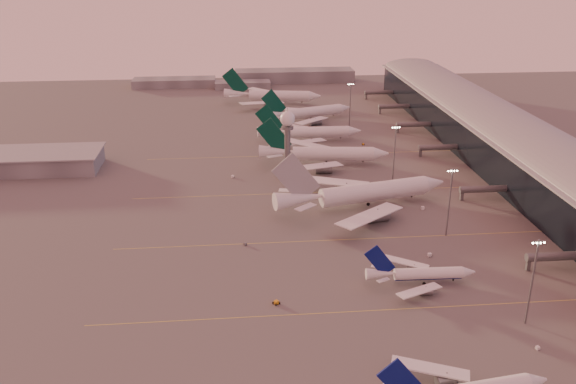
{
  "coord_description": "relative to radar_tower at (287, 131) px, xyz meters",
  "views": [
    {
      "loc": [
        -18.74,
        -132.59,
        93.28
      ],
      "look_at": [
        1.56,
        81.41,
        8.0
      ],
      "focal_mm": 38.0,
      "sensor_mm": 36.0,
      "label": 1
    }
  ],
  "objects": [
    {
      "name": "widebody_white",
      "position": [
        26.04,
        -37.38,
        -16.51
      ],
      "size": [
        71.51,
        56.65,
        25.57
      ],
      "color": "white",
      "rests_on": "ground"
    },
    {
      "name": "gsv_catering_a",
      "position": [
        50.96,
        -131.43,
        -19.14
      ],
      "size": [
        4.78,
        3.07,
        3.62
      ],
      "color": "silver",
      "rests_on": "ground"
    },
    {
      "name": "gsv_tug_hangar",
      "position": [
        43.37,
        43.38,
        -20.5
      ],
      "size": [
        3.36,
        2.39,
        0.88
      ],
      "color": "orange",
      "rests_on": "ground"
    },
    {
      "name": "radar_tower",
      "position": [
        0.0,
        0.0,
        0.0
      ],
      "size": [
        6.4,
        6.4,
        31.1
      ],
      "color": "#5B5D63",
      "rests_on": "ground"
    },
    {
      "name": "mast_d",
      "position": [
        43.0,
        80.0,
        -7.21
      ],
      "size": [
        3.6,
        0.56,
        25.0
      ],
      "color": "#5B5D63",
      "rests_on": "ground"
    },
    {
      "name": "narrowbody_mid",
      "position": [
        31.01,
        -96.68,
        -18.25
      ],
      "size": [
        34.18,
        27.28,
        13.35
      ],
      "color": "white",
      "rests_on": "ground"
    },
    {
      "name": "gsv_truck_b",
      "position": [
        39.74,
        -80.02,
        -19.72
      ],
      "size": [
        6.3,
        3.37,
        2.41
      ],
      "color": "silver",
      "rests_on": "ground"
    },
    {
      "name": "ground",
      "position": [
        -5.0,
        -120.0,
        -20.95
      ],
      "size": [
        700.0,
        700.0,
        0.0
      ],
      "primitive_type": "plane",
      "color": "#575454",
      "rests_on": "ground"
    },
    {
      "name": "terminal",
      "position": [
        102.88,
        -9.91,
        -10.43
      ],
      "size": [
        57.0,
        362.0,
        23.04
      ],
      "color": "black",
      "rests_on": "ground"
    },
    {
      "name": "gsv_tug_far",
      "position": [
        4.98,
        -17.21,
        -20.41
      ],
      "size": [
        3.45,
        4.22,
        1.04
      ],
      "color": "silver",
      "rests_on": "ground"
    },
    {
      "name": "taxiway_markings",
      "position": [
        25.0,
        -64.0,
        -20.94
      ],
      "size": [
        180.0,
        185.25,
        0.02
      ],
      "color": "gold",
      "rests_on": "ground"
    },
    {
      "name": "gsv_catering_b",
      "position": [
        48.94,
        -41.79,
        -18.64
      ],
      "size": [
        5.64,
        2.72,
        4.61
      ],
      "color": "silver",
      "rests_on": "ground"
    },
    {
      "name": "greentail_a",
      "position": [
        18.65,
        14.9,
        -16.99
      ],
      "size": [
        61.6,
        49.51,
        22.4
      ],
      "color": "white",
      "rests_on": "ground"
    },
    {
      "name": "mast_a",
      "position": [
        53.0,
        -120.0,
        -7.21
      ],
      "size": [
        3.6,
        0.56,
        25.0
      ],
      "color": "#5B5D63",
      "rests_on": "ground"
    },
    {
      "name": "greentail_c",
      "position": [
        21.08,
        94.6,
        -17.27
      ],
      "size": [
        55.32,
        43.96,
        20.83
      ],
      "color": "white",
      "rests_on": "ground"
    },
    {
      "name": "greentail_b",
      "position": [
        16.72,
        52.92,
        -17.37
      ],
      "size": [
        55.69,
        45.0,
        20.24
      ],
      "color": "white",
      "rests_on": "ground"
    },
    {
      "name": "gsv_truck_d",
      "position": [
        -24.11,
        1.21,
        -19.74
      ],
      "size": [
        4.01,
        6.22,
        2.36
      ],
      "color": "silver",
      "rests_on": "ground"
    },
    {
      "name": "hangar",
      "position": [
        -125.0,
        20.0,
        -16.63
      ],
      "size": [
        82.0,
        27.0,
        8.5
      ],
      "color": "slate",
      "rests_on": "ground"
    },
    {
      "name": "distant_horizon",
      "position": [
        -2.38,
        205.14,
        -17.06
      ],
      "size": [
        165.0,
        37.5,
        9.0
      ],
      "color": "slate",
      "rests_on": "ground"
    },
    {
      "name": "gsv_tug_mid",
      "position": [
        -12.99,
        -104.25,
        -20.4
      ],
      "size": [
        3.98,
        4.3,
        1.06
      ],
      "color": "orange",
      "rests_on": "ground"
    },
    {
      "name": "greentail_d",
      "position": [
        3.37,
        138.01,
        -16.82
      ],
      "size": [
        63.95,
        51.25,
        23.36
      ],
      "color": "white",
      "rests_on": "ground"
    },
    {
      "name": "mast_b",
      "position": [
        50.0,
        -65.0,
        -7.21
      ],
      "size": [
        3.6,
        0.56,
        25.0
      ],
      "color": "#5B5D63",
      "rests_on": "ground"
    },
    {
      "name": "mast_c",
      "position": [
        45.0,
        -10.0,
        -7.21
      ],
      "size": [
        3.6,
        0.56,
        25.0
      ],
      "color": "#5B5D63",
      "rests_on": "ground"
    },
    {
      "name": "gsv_truck_c",
      "position": [
        -20.47,
        -65.93,
        -19.95
      ],
      "size": [
        4.77,
        4.54,
        1.96
      ],
      "color": "#595B5E",
      "rests_on": "ground"
    }
  ]
}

